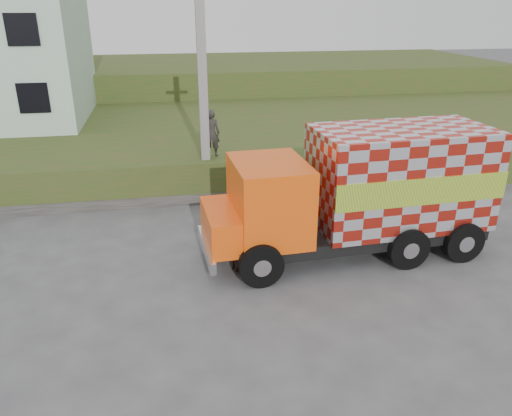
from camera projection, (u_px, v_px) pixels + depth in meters
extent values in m
plane|color=#474749|center=(256.00, 253.00, 14.34)|extent=(120.00, 120.00, 0.00)
cube|color=#2B4F1A|center=(218.00, 140.00, 23.14)|extent=(40.00, 12.00, 1.50)
cube|color=#2B4F1A|center=(198.00, 85.00, 33.76)|extent=(40.00, 12.00, 3.00)
cube|color=#595651|center=(180.00, 199.00, 17.75)|extent=(16.00, 0.50, 0.40)
cube|color=gray|center=(203.00, 88.00, 16.82)|extent=(0.30, 0.30, 8.00)
cube|color=black|center=(354.00, 230.00, 14.19)|extent=(7.20, 2.66, 0.36)
cube|color=#EE4E0C|center=(269.00, 200.00, 13.22)|extent=(2.00, 2.49, 2.08)
cube|color=#EE4E0C|center=(225.00, 226.00, 13.20)|extent=(1.16, 2.24, 0.94)
cube|color=silver|center=(400.00, 176.00, 13.87)|extent=(4.92, 2.75, 2.71)
cube|color=yellow|center=(424.00, 192.00, 12.73)|extent=(4.79, 0.29, 0.73)
cube|color=yellow|center=(379.00, 163.00, 15.02)|extent=(4.79, 0.29, 0.73)
cube|color=silver|center=(207.00, 249.00, 13.33)|extent=(0.28, 2.40, 0.31)
cylinder|color=black|center=(261.00, 265.00, 12.51)|extent=(1.16, 0.42, 1.15)
cylinder|color=black|center=(241.00, 226.00, 14.66)|extent=(1.16, 0.42, 1.15)
cylinder|color=black|center=(408.00, 248.00, 13.37)|extent=(1.16, 0.42, 1.15)
cylinder|color=black|center=(369.00, 214.00, 15.53)|extent=(1.16, 0.42, 1.15)
cylinder|color=black|center=(463.00, 242.00, 13.72)|extent=(1.16, 0.42, 1.15)
cylinder|color=black|center=(417.00, 209.00, 15.88)|extent=(1.16, 0.42, 1.15)
imported|color=#36180D|center=(234.00, 247.00, 13.51)|extent=(0.98, 1.41, 1.09)
imported|color=#2D2B28|center=(211.00, 133.00, 17.80)|extent=(0.68, 0.51, 1.69)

